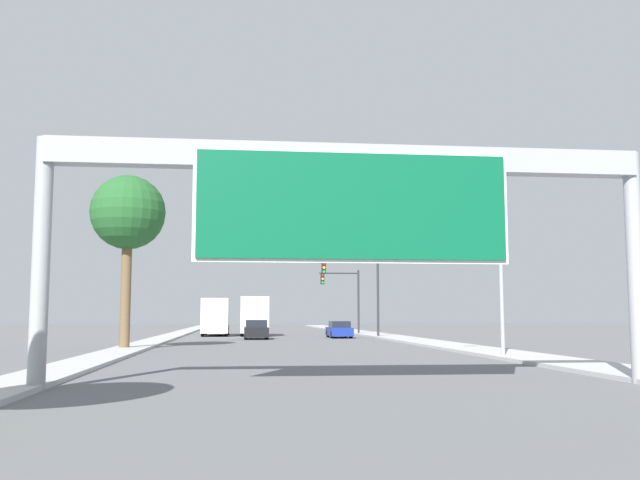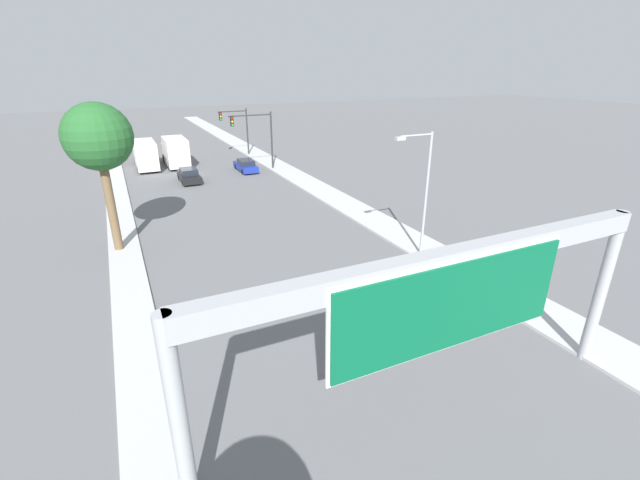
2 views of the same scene
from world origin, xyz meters
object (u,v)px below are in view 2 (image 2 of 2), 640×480
at_px(car_near_right, 189,176).
at_px(palm_tree_background, 98,139).
at_px(sign_gantry, 450,293).
at_px(truck_box_secondary, 175,152).
at_px(truck_box_primary, 145,154).
at_px(traffic_light_mid_block, 238,125).
at_px(street_lamp_right, 423,186).
at_px(car_far_left, 246,166).
at_px(traffic_light_near_intersection, 259,132).

xyz_separation_m(car_near_right, palm_tree_background, (-7.56, -16.84, 6.77)).
distance_m(sign_gantry, truck_box_secondary, 47.16).
bearing_deg(truck_box_primary, car_near_right, -69.13).
bearing_deg(traffic_light_mid_block, truck_box_secondary, -160.95).
bearing_deg(sign_gantry, car_near_right, 92.63).
height_order(truck_box_secondary, palm_tree_background, palm_tree_background).
bearing_deg(traffic_light_mid_block, street_lamp_right, -88.54).
height_order(sign_gantry, truck_box_secondary, sign_gantry).
bearing_deg(street_lamp_right, truck_box_secondary, 105.84).
xyz_separation_m(car_far_left, traffic_light_near_intersection, (1.68, -0.38, 3.90)).
bearing_deg(palm_tree_background, street_lamp_right, -28.28).
xyz_separation_m(traffic_light_mid_block, palm_tree_background, (-16.59, -28.91, 3.29)).
relative_size(car_near_right, street_lamp_right, 0.53).
bearing_deg(truck_box_primary, palm_tree_background, -98.87).
bearing_deg(traffic_light_near_intersection, sign_gantry, -99.80).
height_order(truck_box_secondary, street_lamp_right, street_lamp_right).
relative_size(car_far_left, truck_box_secondary, 0.63).
bearing_deg(traffic_light_mid_block, sign_gantry, -98.26).
height_order(car_far_left, truck_box_primary, truck_box_primary).
bearing_deg(traffic_light_near_intersection, car_far_left, 167.43).
bearing_deg(car_far_left, truck_box_primary, 147.34).
relative_size(sign_gantry, street_lamp_right, 2.10).
xyz_separation_m(car_near_right, traffic_light_near_intersection, (8.68, 2.08, 3.85)).
xyz_separation_m(car_near_right, traffic_light_mid_block, (9.03, 12.08, 3.48)).
bearing_deg(street_lamp_right, truck_box_primary, 110.84).
bearing_deg(car_near_right, traffic_light_near_intersection, 13.44).
bearing_deg(sign_gantry, truck_box_primary, 96.34).
xyz_separation_m(car_near_right, truck_box_secondary, (0.00, 8.96, 1.07)).
distance_m(car_near_right, traffic_light_mid_block, 15.47).
distance_m(car_far_left, palm_tree_background, 25.11).
height_order(truck_box_secondary, traffic_light_mid_block, traffic_light_mid_block).
height_order(truck_box_primary, traffic_light_near_intersection, traffic_light_near_intersection).
relative_size(car_far_left, palm_tree_background, 0.49).
bearing_deg(truck_box_secondary, sign_gantry, -87.87).
height_order(traffic_light_near_intersection, street_lamp_right, street_lamp_right).
bearing_deg(truck_box_primary, traffic_light_mid_block, 13.00).
bearing_deg(truck_box_primary, truck_box_secondary, -3.67).
bearing_deg(car_far_left, palm_tree_background, -127.05).
relative_size(car_far_left, truck_box_primary, 0.58).
xyz_separation_m(truck_box_secondary, traffic_light_mid_block, (9.03, 3.12, 2.42)).
bearing_deg(palm_tree_background, sign_gantry, -66.30).
xyz_separation_m(car_far_left, car_near_right, (-7.00, -2.45, 0.05)).
bearing_deg(car_far_left, street_lamp_right, -84.03).
relative_size(traffic_light_near_intersection, traffic_light_mid_block, 1.07).
bearing_deg(street_lamp_right, car_near_right, 110.83).
xyz_separation_m(sign_gantry, car_near_right, (-1.75, 38.05, -4.47)).
relative_size(car_far_left, traffic_light_near_intersection, 0.70).
bearing_deg(sign_gantry, truck_box_secondary, 92.13).
xyz_separation_m(palm_tree_background, street_lamp_right, (17.57, -9.45, -2.70)).
height_order(car_near_right, truck_box_primary, truck_box_primary).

